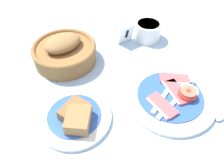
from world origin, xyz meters
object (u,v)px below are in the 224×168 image
at_px(bread_plate, 75,116).
at_px(number_card, 125,33).
at_px(bread_basket, 65,51).
at_px(sugar_cup, 148,30).
at_px(breakfast_plate, 172,97).

height_order(bread_plate, number_card, number_card).
height_order(bread_basket, number_card, bread_basket).
bearing_deg(bread_basket, number_card, 4.26).
xyz_separation_m(bread_basket, number_card, (0.23, 0.02, -0.00)).
xyz_separation_m(sugar_cup, number_card, (-0.09, 0.01, 0.00)).
bearing_deg(bread_basket, bread_plate, -100.25).
height_order(bread_plate, sugar_cup, sugar_cup).
bearing_deg(bread_basket, sugar_cup, 0.41).
bearing_deg(sugar_cup, number_card, 170.49).
xyz_separation_m(breakfast_plate, bread_plate, (-0.28, 0.04, 0.01)).
height_order(sugar_cup, bread_basket, bread_basket).
relative_size(breakfast_plate, bread_basket, 1.24).
distance_m(breakfast_plate, sugar_cup, 0.31).
bearing_deg(bread_plate, bread_basket, 79.75).
distance_m(sugar_cup, number_card, 0.09).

